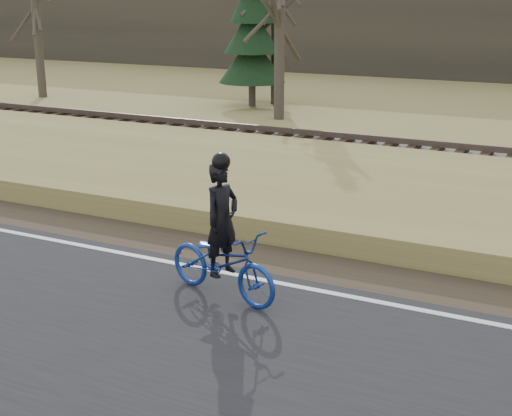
% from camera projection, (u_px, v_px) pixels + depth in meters
% --- Properties ---
extents(ground, '(120.00, 120.00, 0.00)m').
position_uv_depth(ground, '(228.00, 283.00, 10.95)').
color(ground, '#99894D').
rests_on(ground, ground).
extents(road, '(120.00, 6.00, 0.06)m').
position_uv_depth(road, '(132.00, 351.00, 8.80)').
color(road, black).
rests_on(road, ground).
extents(edge_line, '(120.00, 0.12, 0.01)m').
position_uv_depth(edge_line, '(234.00, 275.00, 11.11)').
color(edge_line, silver).
rests_on(edge_line, road).
extents(shoulder, '(120.00, 1.60, 0.04)m').
position_uv_depth(shoulder, '(262.00, 257.00, 11.98)').
color(shoulder, '#473A2B').
rests_on(shoulder, ground).
extents(embankment, '(120.00, 5.00, 0.44)m').
position_uv_depth(embankment, '(327.00, 201.00, 14.49)').
color(embankment, '#99894D').
rests_on(embankment, ground).
extents(ballast, '(120.00, 3.00, 0.45)m').
position_uv_depth(ballast, '(381.00, 162.00, 17.75)').
color(ballast, slate).
rests_on(ballast, ground).
extents(railroad, '(120.00, 2.40, 0.29)m').
position_uv_depth(railroad, '(382.00, 150.00, 17.66)').
color(railroad, black).
rests_on(railroad, ballast).
extents(treeline_backdrop, '(120.00, 4.00, 6.00)m').
position_uv_depth(treeline_backdrop, '(512.00, 19.00, 35.82)').
color(treeline_backdrop, '#383328').
rests_on(treeline_backdrop, ground).
extents(cyclist, '(2.06, 1.13, 2.13)m').
position_uv_depth(cyclist, '(222.00, 253.00, 10.15)').
color(cyclist, navy).
rests_on(cyclist, road).
extents(bare_tree_far_left, '(0.36, 0.36, 7.00)m').
position_uv_depth(bare_tree_far_left, '(36.00, 12.00, 29.39)').
color(bare_tree_far_left, '#473F34').
rests_on(bare_tree_far_left, ground).
extents(bare_tree_left, '(0.36, 0.36, 7.35)m').
position_uv_depth(bare_tree_left, '(276.00, 9.00, 27.56)').
color(bare_tree_left, '#473F34').
rests_on(bare_tree_left, ground).
extents(bare_tree_near_left, '(0.36, 0.36, 6.25)m').
position_uv_depth(bare_tree_near_left, '(280.00, 28.00, 24.22)').
color(bare_tree_near_left, '#473F34').
rests_on(bare_tree_near_left, ground).
extents(conifer, '(2.60, 2.60, 6.08)m').
position_uv_depth(conifer, '(252.00, 31.00, 27.25)').
color(conifer, '#473F34').
rests_on(conifer, ground).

